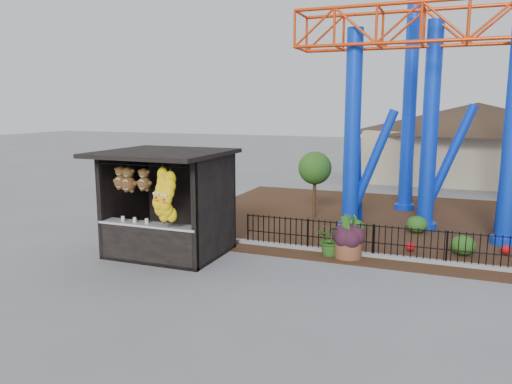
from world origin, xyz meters
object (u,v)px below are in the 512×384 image
(prize_booth, at_px, (165,206))
(terracotta_planter, at_px, (348,249))
(roller_coaster, at_px, (470,47))
(potted_plant, at_px, (331,240))

(prize_booth, bearing_deg, terracotta_planter, 19.37)
(prize_booth, xyz_separation_m, terracotta_planter, (5.07, 1.78, -1.24))
(roller_coaster, relative_size, terracotta_planter, 13.92)
(roller_coaster, distance_m, terracotta_planter, 8.82)
(roller_coaster, bearing_deg, potted_plant, -122.41)
(prize_booth, relative_size, terracotta_planter, 4.43)
(roller_coaster, relative_size, potted_plant, 11.28)
(roller_coaster, height_order, terracotta_planter, roller_coaster)
(prize_booth, distance_m, potted_plant, 5.02)
(prize_booth, height_order, terracotta_planter, prize_booth)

